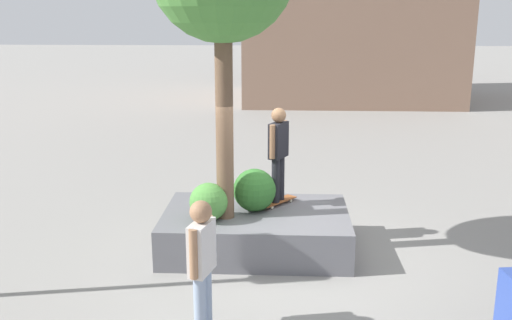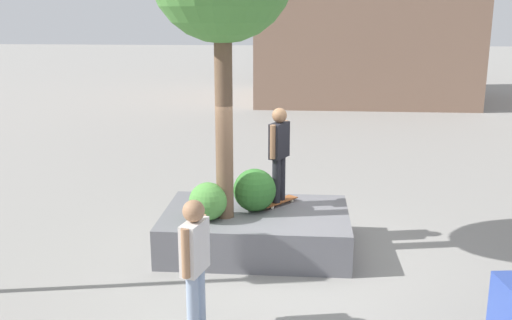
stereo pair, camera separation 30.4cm
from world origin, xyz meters
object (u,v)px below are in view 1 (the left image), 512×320
object	(u,v)px
planter_ledge	(256,230)
skateboarder	(278,148)
bystander_watching	(202,259)
skateboard	(278,201)

from	to	relation	value
planter_ledge	skateboarder	xyz separation A→B (m)	(-0.36, -0.40, 1.35)
planter_ledge	bystander_watching	bearing A→B (deg)	79.02
skateboarder	bystander_watching	size ratio (longest dim) A/B	0.93
planter_ledge	skateboarder	world-z (taller)	skateboarder
skateboarder	skateboard	bearing A→B (deg)	0.00
planter_ledge	bystander_watching	size ratio (longest dim) A/B	1.77
planter_ledge	bystander_watching	distance (m)	2.86
skateboarder	bystander_watching	bearing A→B (deg)	74.12
skateboarder	planter_ledge	bearing A→B (deg)	48.07
planter_ledge	skateboarder	distance (m)	1.45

